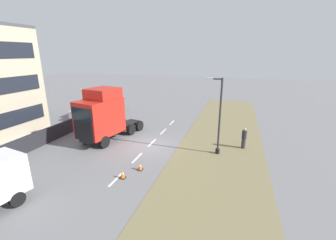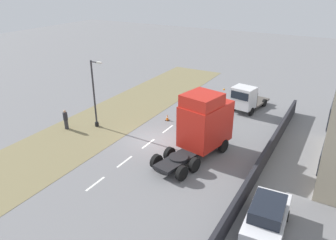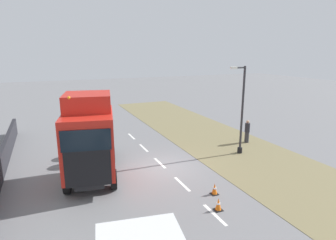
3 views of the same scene
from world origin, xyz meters
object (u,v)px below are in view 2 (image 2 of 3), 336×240
(flatbed_truck, at_px, (245,98))
(parked_car, at_px, (267,218))
(traffic_cone_trailing, at_px, (180,114))
(lorry_cab, at_px, (203,124))
(traffic_cone_lead, at_px, (167,118))
(lamp_post, at_px, (95,98))
(pedestrian, at_px, (66,120))

(flatbed_truck, relative_size, parked_car, 1.21)
(traffic_cone_trailing, bearing_deg, lorry_cab, -48.23)
(lorry_cab, height_order, parked_car, lorry_cab)
(flatbed_truck, height_order, traffic_cone_trailing, flatbed_truck)
(traffic_cone_lead, bearing_deg, traffic_cone_trailing, 63.81)
(traffic_cone_trailing, bearing_deg, lamp_post, -134.08)
(lorry_cab, height_order, traffic_cone_lead, lorry_cab)
(parked_car, bearing_deg, pedestrian, 164.34)
(parked_car, xyz_separation_m, traffic_cone_trailing, (-11.12, 11.47, -0.66))
(lorry_cab, xyz_separation_m, lamp_post, (-10.15, -0.32, 0.33))
(traffic_cone_lead, bearing_deg, flatbed_truck, 45.30)
(parked_car, relative_size, traffic_cone_trailing, 7.57)
(lorry_cab, relative_size, traffic_cone_trailing, 12.55)
(lorry_cab, bearing_deg, traffic_cone_trailing, 143.37)
(lamp_post, bearing_deg, traffic_cone_trailing, 45.92)
(flatbed_truck, distance_m, traffic_cone_trailing, 6.72)
(lamp_post, bearing_deg, lorry_cab, 1.83)
(lorry_cab, bearing_deg, lamp_post, -166.57)
(pedestrian, xyz_separation_m, traffic_cone_trailing, (7.50, 7.33, -0.60))
(flatbed_truck, bearing_deg, pedestrian, 52.77)
(lorry_cab, distance_m, lamp_post, 10.16)
(parked_car, relative_size, lamp_post, 0.73)
(parked_car, relative_size, pedestrian, 2.44)
(parked_car, height_order, traffic_cone_trailing, parked_car)
(flatbed_truck, height_order, traffic_cone_lead, flatbed_truck)
(flatbed_truck, bearing_deg, traffic_cone_lead, 54.89)
(lamp_post, relative_size, traffic_cone_lead, 10.42)
(flatbed_truck, xyz_separation_m, traffic_cone_trailing, (-4.98, -4.37, -1.11))
(lorry_cab, distance_m, parked_car, 9.03)
(lamp_post, relative_size, traffic_cone_trailing, 10.42)
(lorry_cab, bearing_deg, flatbed_truck, 100.05)
(lorry_cab, xyz_separation_m, traffic_cone_lead, (-5.36, 3.97, -2.14))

